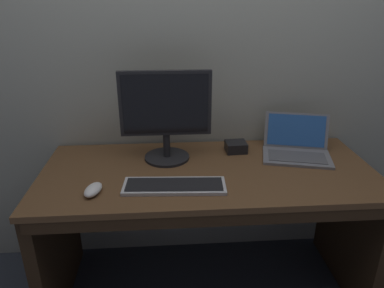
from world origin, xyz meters
The scene contains 7 objects.
ground_plane centered at (0.00, 0.00, 0.00)m, with size 14.00×14.00×0.00m, color #2D333D.
desk centered at (0.00, -0.01, 0.51)m, with size 1.65×0.72×0.75m.
laptop_space_gray centered at (0.49, 0.14, 0.79)m, with size 0.41×0.36×0.20m.
external_monitor centered at (-0.20, 0.13, 1.01)m, with size 0.46×0.24×0.47m.
wired_keyboard centered at (-0.17, -0.17, 0.76)m, with size 0.47×0.18×0.02m.
computer_mouse centered at (-0.53, -0.19, 0.77)m, with size 0.06×0.12×0.04m, color white.
external_drive_box centered at (0.18, 0.21, 0.78)m, with size 0.11×0.10×0.06m, color black.
Camera 1 is at (-0.20, -1.58, 1.57)m, focal length 33.49 mm.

